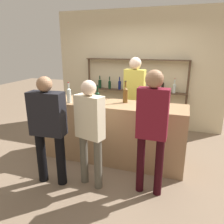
# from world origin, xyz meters

# --- Properties ---
(ground_plane) EXTENTS (16.00, 16.00, 0.00)m
(ground_plane) POSITION_xyz_m (0.00, 0.00, 0.00)
(ground_plane) COLOR #7A6651
(bar_counter) EXTENTS (2.50, 0.65, 1.04)m
(bar_counter) POSITION_xyz_m (0.00, 0.00, 0.52)
(bar_counter) COLOR #997551
(bar_counter) RESTS_ON ground_plane
(back_wall) EXTENTS (4.10, 0.12, 2.80)m
(back_wall) POSITION_xyz_m (0.00, 1.92, 1.40)
(back_wall) COLOR beige
(back_wall) RESTS_ON ground_plane
(back_shelf) EXTENTS (2.46, 0.18, 1.67)m
(back_shelf) POSITION_xyz_m (0.00, 1.74, 1.12)
(back_shelf) COLOR #4C3828
(back_shelf) RESTS_ON ground_plane
(counter_bottle_0) EXTENTS (0.08, 0.08, 0.35)m
(counter_bottle_0) POSITION_xyz_m (-0.36, -0.04, 1.17)
(counter_bottle_0) COLOR black
(counter_bottle_0) RESTS_ON bar_counter
(counter_bottle_1) EXTENTS (0.08, 0.08, 0.37)m
(counter_bottle_1) POSITION_xyz_m (0.20, 0.12, 1.19)
(counter_bottle_1) COLOR brown
(counter_bottle_1) RESTS_ON bar_counter
(counter_bottle_2) EXTENTS (0.07, 0.07, 0.35)m
(counter_bottle_2) POSITION_xyz_m (-0.70, -0.20, 1.18)
(counter_bottle_2) COLOR silver
(counter_bottle_2) RESTS_ON bar_counter
(counter_bottle_3) EXTENTS (0.07, 0.07, 0.33)m
(counter_bottle_3) POSITION_xyz_m (-0.20, -0.15, 1.17)
(counter_bottle_3) COLOR black
(counter_bottle_3) RESTS_ON bar_counter
(wine_glass) EXTENTS (0.07, 0.07, 0.15)m
(wine_glass) POSITION_xyz_m (0.78, 0.00, 1.15)
(wine_glass) COLOR silver
(wine_glass) RESTS_ON bar_counter
(customer_right) EXTENTS (0.39, 0.22, 1.71)m
(customer_right) POSITION_xyz_m (0.79, -0.74, 1.03)
(customer_right) COLOR black
(customer_right) RESTS_ON ground_plane
(customer_center) EXTENTS (0.44, 0.28, 1.56)m
(customer_center) POSITION_xyz_m (-0.04, -0.84, 0.92)
(customer_center) COLOR #575347
(customer_center) RESTS_ON ground_plane
(customer_left) EXTENTS (0.51, 0.25, 1.60)m
(customer_left) POSITION_xyz_m (-0.62, -0.96, 0.92)
(customer_left) COLOR black
(customer_left) RESTS_ON ground_plane
(server_behind_counter) EXTENTS (0.41, 0.23, 1.77)m
(server_behind_counter) POSITION_xyz_m (0.21, 0.76, 1.07)
(server_behind_counter) COLOR brown
(server_behind_counter) RESTS_ON ground_plane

